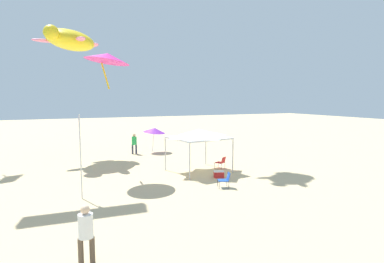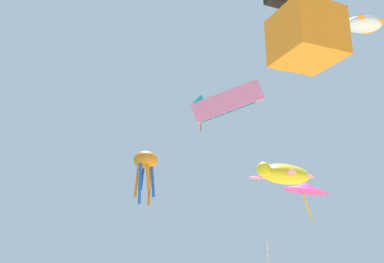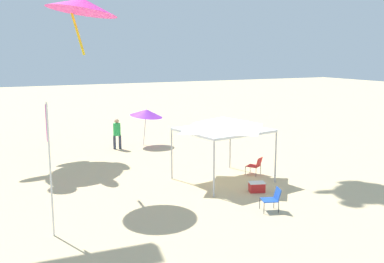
# 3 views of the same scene
# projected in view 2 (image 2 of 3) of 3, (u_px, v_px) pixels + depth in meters

# --- Properties ---
(kite_parafoil_pink) EXTENTS (1.26, 5.12, 3.07)m
(kite_parafoil_pink) POSITION_uv_depth(u_px,v_px,m) (227.00, 102.00, 29.60)
(kite_parafoil_pink) COLOR pink
(kite_turtle_yellow) EXTENTS (5.75, 5.73, 2.16)m
(kite_turtle_yellow) POSITION_uv_depth(u_px,v_px,m) (284.00, 174.00, 33.65)
(kite_turtle_yellow) COLOR yellow
(kite_diamond_teal) EXTENTS (2.14, 1.44, 3.62)m
(kite_diamond_teal) POSITION_uv_depth(u_px,v_px,m) (201.00, 109.00, 40.55)
(kite_diamond_teal) COLOR teal
(kite_octopus_orange) EXTENTS (2.49, 2.49, 5.53)m
(kite_octopus_orange) POSITION_uv_depth(u_px,v_px,m) (145.00, 163.00, 44.33)
(kite_octopus_orange) COLOR orange
(kite_turtle_white) EXTENTS (3.79, 3.84, 1.33)m
(kite_turtle_white) POSITION_uv_depth(u_px,v_px,m) (362.00, 24.00, 34.47)
(kite_turtle_white) COLOR white
(kite_box_black) EXTENTS (1.96, 1.95, 2.94)m
(kite_box_black) POSITION_uv_depth(u_px,v_px,m) (304.00, 5.00, 10.30)
(kite_box_black) COLOR black
(kite_delta_magenta) EXTENTS (2.70, 2.74, 2.30)m
(kite_delta_magenta) POSITION_uv_depth(u_px,v_px,m) (306.00, 187.00, 25.15)
(kite_delta_magenta) COLOR #E02D9E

